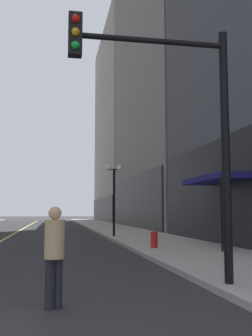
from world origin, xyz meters
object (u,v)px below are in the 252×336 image
object	(u,v)px
traffic_light_near_right	(178,109)
fire_hydrant_right	(154,241)
street_lamp_right_mid	(114,184)
pedestrian_in_tan_trench	(54,249)

from	to	relation	value
traffic_light_near_right	fire_hydrant_right	distance (m)	9.01
street_lamp_right_mid	fire_hydrant_right	distance (m)	8.35
pedestrian_in_tan_trench	traffic_light_near_right	xyz separation A→B (m)	(2.49, 0.89, 2.75)
traffic_light_near_right	pedestrian_in_tan_trench	bearing A→B (deg)	-160.37
pedestrian_in_tan_trench	street_lamp_right_mid	size ratio (longest dim) A/B	0.38
traffic_light_near_right	street_lamp_right_mid	size ratio (longest dim) A/B	1.28
traffic_light_near_right	fire_hydrant_right	size ratio (longest dim) A/B	7.06
pedestrian_in_tan_trench	traffic_light_near_right	world-z (taller)	traffic_light_near_right
traffic_light_near_right	fire_hydrant_right	world-z (taller)	traffic_light_near_right
street_lamp_right_mid	pedestrian_in_tan_trench	bearing A→B (deg)	-101.80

